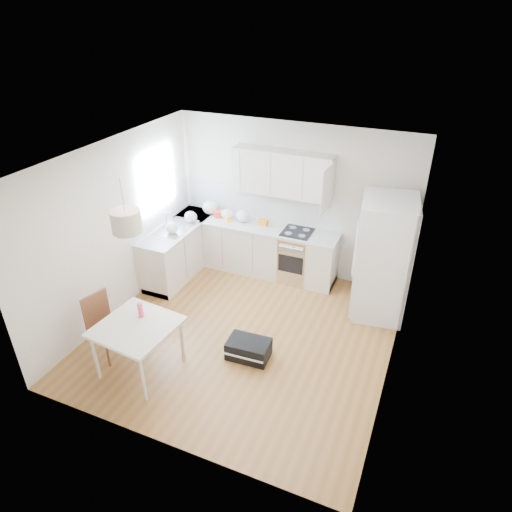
{
  "coord_description": "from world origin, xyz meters",
  "views": [
    {
      "loc": [
        2.27,
        -4.87,
        4.39
      ],
      "look_at": [
        0.03,
        0.4,
        1.15
      ],
      "focal_mm": 32.0,
      "sensor_mm": 36.0,
      "label": 1
    }
  ],
  "objects_px": {
    "refrigerator": "(384,258)",
    "dining_table": "(137,330)",
    "dining_chair": "(108,328)",
    "gym_bag": "(249,349)"
  },
  "relations": [
    {
      "from": "dining_table",
      "to": "dining_chair",
      "type": "xyz_separation_m",
      "value": [
        -0.57,
        0.08,
        -0.19
      ]
    },
    {
      "from": "dining_chair",
      "to": "gym_bag",
      "type": "distance_m",
      "value": 1.96
    },
    {
      "from": "dining_chair",
      "to": "dining_table",
      "type": "bearing_deg",
      "value": 6.46
    },
    {
      "from": "refrigerator",
      "to": "dining_chair",
      "type": "xyz_separation_m",
      "value": [
        -3.24,
        -2.54,
        -0.48
      ]
    },
    {
      "from": "dining_chair",
      "to": "gym_bag",
      "type": "bearing_deg",
      "value": 36.42
    },
    {
      "from": "dining_table",
      "to": "gym_bag",
      "type": "height_order",
      "value": "dining_table"
    },
    {
      "from": "dining_chair",
      "to": "gym_bag",
      "type": "height_order",
      "value": "dining_chair"
    },
    {
      "from": "refrigerator",
      "to": "dining_table",
      "type": "height_order",
      "value": "refrigerator"
    },
    {
      "from": "gym_bag",
      "to": "refrigerator",
      "type": "bearing_deg",
      "value": 48.58
    },
    {
      "from": "refrigerator",
      "to": "dining_table",
      "type": "distance_m",
      "value": 3.75
    }
  ]
}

